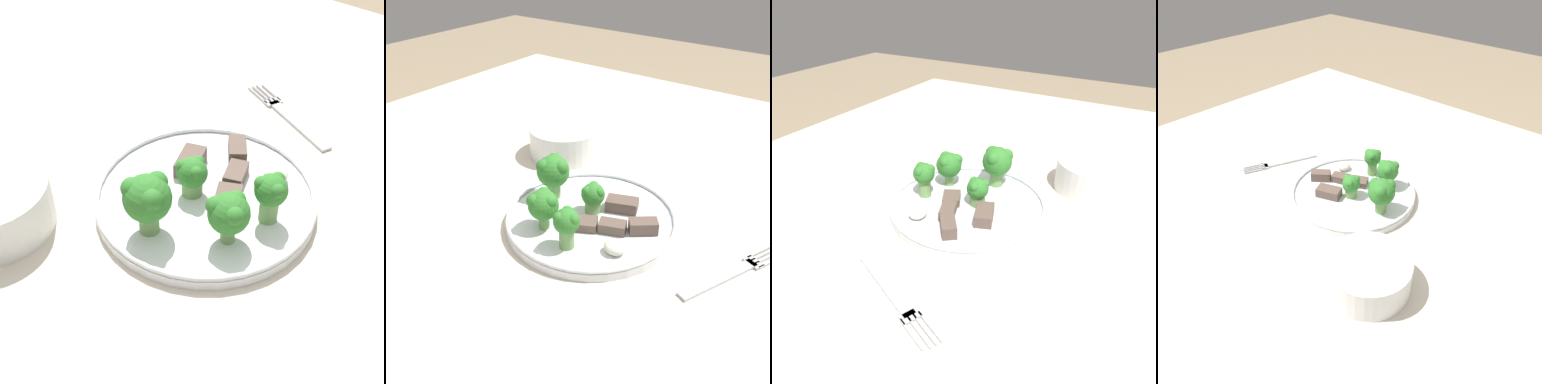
{
  "view_description": "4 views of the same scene",
  "coord_description": "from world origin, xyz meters",
  "views": [
    {
      "loc": [
        -0.31,
        -0.33,
        1.18
      ],
      "look_at": [
        0.02,
        -0.06,
        0.79
      ],
      "focal_mm": 50.0,
      "sensor_mm": 36.0,
      "label": 1
    },
    {
      "loc": [
        0.34,
        -0.51,
        1.15
      ],
      "look_at": [
        0.03,
        -0.08,
        0.82
      ],
      "focal_mm": 42.0,
      "sensor_mm": 36.0,
      "label": 2
    },
    {
      "loc": [
        0.48,
        0.18,
        1.1
      ],
      "look_at": [
        0.04,
        -0.07,
        0.8
      ],
      "focal_mm": 35.0,
      "sensor_mm": 36.0,
      "label": 3
    },
    {
      "loc": [
        -0.36,
        0.38,
        1.22
      ],
      "look_at": [
        0.03,
        -0.05,
        0.79
      ],
      "focal_mm": 35.0,
      "sensor_mm": 36.0,
      "label": 4
    }
  ],
  "objects": [
    {
      "name": "broccoli_floret_front_left",
      "position": [
        0.03,
        -0.05,
        0.8
      ],
      "size": [
        0.04,
        0.03,
        0.05
      ],
      "color": "#709E56",
      "rests_on": "dinner_plate"
    },
    {
      "name": "dinner_plate",
      "position": [
        0.04,
        -0.07,
        0.77
      ],
      "size": [
        0.25,
        0.25,
        0.02
      ],
      "color": "white",
      "rests_on": "table"
    },
    {
      "name": "broccoli_floret_back_left",
      "position": [
        -0.0,
        -0.13,
        0.81
      ],
      "size": [
        0.04,
        0.04,
        0.06
      ],
      "color": "#709E56",
      "rests_on": "dinner_plate"
    },
    {
      "name": "meat_slice_middle_slice",
      "position": [
        0.06,
        -0.02,
        0.78
      ],
      "size": [
        0.05,
        0.04,
        0.02
      ],
      "color": "brown",
      "rests_on": "dinner_plate"
    },
    {
      "name": "meat_slice_edge_slice",
      "position": [
        0.12,
        -0.05,
        0.78
      ],
      "size": [
        0.04,
        0.04,
        0.02
      ],
      "color": "brown",
      "rests_on": "dinner_plate"
    },
    {
      "name": "broccoli_floret_near_rim_left",
      "position": [
        -0.04,
        -0.06,
        0.82
      ],
      "size": [
        0.05,
        0.05,
        0.07
      ],
      "color": "#709E56",
      "rests_on": "dinner_plate"
    },
    {
      "name": "fork",
      "position": [
        0.24,
        -0.05,
        0.76
      ],
      "size": [
        0.09,
        0.16,
        0.0
      ],
      "color": "#B2B2B7",
      "rests_on": "table"
    },
    {
      "name": "broccoli_floret_center_left",
      "position": [
        0.05,
        -0.14,
        0.81
      ],
      "size": [
        0.04,
        0.03,
        0.06
      ],
      "color": "#709E56",
      "rests_on": "dinner_plate"
    },
    {
      "name": "meat_slice_rear_slice",
      "position": [
        0.08,
        -0.08,
        0.78
      ],
      "size": [
        0.04,
        0.03,
        0.02
      ],
      "color": "brown",
      "rests_on": "dinner_plate"
    },
    {
      "name": "sauce_dollop",
      "position": [
        0.11,
        -0.11,
        0.78
      ],
      "size": [
        0.03,
        0.03,
        0.02
      ],
      "color": "silver",
      "rests_on": "dinner_plate"
    },
    {
      "name": "cream_bowl",
      "position": [
        -0.13,
        0.09,
        0.79
      ],
      "size": [
        0.13,
        0.13,
        0.05
      ],
      "color": "white",
      "rests_on": "table"
    },
    {
      "name": "table",
      "position": [
        0.0,
        0.0,
        0.67
      ],
      "size": [
        1.26,
        1.18,
        0.76
      ],
      "color": "beige",
      "rests_on": "ground_plane"
    },
    {
      "name": "meat_slice_front_slice",
      "position": [
        0.05,
        -0.09,
        0.78
      ],
      "size": [
        0.04,
        0.04,
        0.01
      ],
      "color": "brown",
      "rests_on": "dinner_plate"
    }
  ]
}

